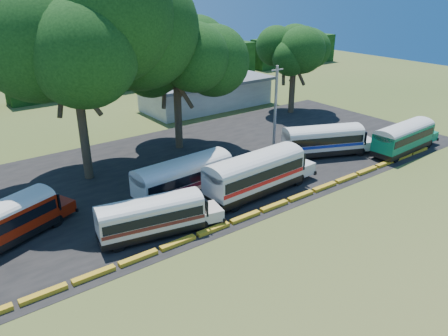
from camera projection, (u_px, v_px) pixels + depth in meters
ground at (238, 230)px, 31.84m from camera, size 160.00×160.00×0.00m
asphalt_strip at (167, 174)px, 41.23m from camera, size 64.00×24.00×0.02m
curb at (230, 223)px, 32.52m from camera, size 53.70×0.45×0.30m
terminal_building at (206, 93)px, 63.10m from camera, size 19.00×9.00×4.00m
treeline_backdrop at (41, 81)px, 66.06m from camera, size 130.00×4.00×6.00m
bus_red at (2, 222)px, 29.39m from camera, size 9.74×5.82×3.15m
bus_cream_west at (153, 215)px, 30.57m from camera, size 9.30×3.93×2.97m
bus_cream_east at (185, 175)px, 36.21m from camera, size 10.57×3.16×3.43m
bus_white_red at (257, 171)px, 36.60m from camera, size 11.35×3.37×3.69m
bus_white_blue at (324, 139)px, 45.01m from camera, size 10.09×6.16×3.27m
bus_teal at (405, 136)px, 45.80m from camera, size 10.05×2.98×3.26m
tree_west at (69, 25)px, 35.24m from camera, size 14.32×14.32×18.82m
tree_center at (175, 51)px, 44.02m from camera, size 10.07×10.07×14.09m
tree_east at (295, 47)px, 57.72m from camera, size 7.80×7.80×11.87m
utility_pole at (275, 107)px, 46.34m from camera, size 1.60×0.30×8.90m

